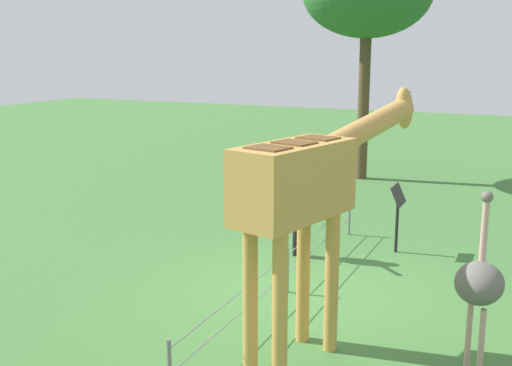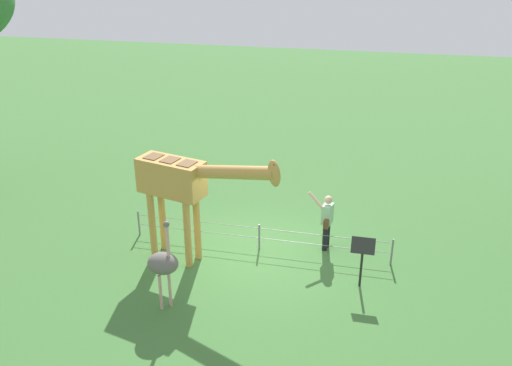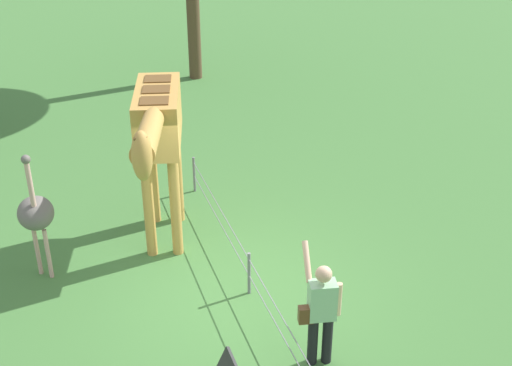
% 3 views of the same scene
% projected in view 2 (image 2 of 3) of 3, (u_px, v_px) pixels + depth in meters
% --- Properties ---
extents(ground_plane, '(60.00, 60.00, 0.00)m').
position_uv_depth(ground_plane, '(257.00, 253.00, 14.65)').
color(ground_plane, '#427538').
extents(giraffe, '(3.87, 1.43, 3.31)m').
position_uv_depth(giraffe, '(183.00, 184.00, 13.45)').
color(giraffe, '#C69347').
rests_on(giraffe, ground_plane).
extents(visitor, '(0.70, 0.59, 1.69)m').
position_uv_depth(visitor, '(327.00, 219.00, 14.50)').
color(visitor, black).
rests_on(visitor, ground_plane).
extents(ostrich, '(0.70, 0.56, 2.25)m').
position_uv_depth(ostrich, '(163.00, 264.00, 12.02)').
color(ostrich, '#CC9E93').
rests_on(ostrich, ground_plane).
extents(info_sign, '(0.56, 0.21, 1.32)m').
position_uv_depth(info_sign, '(363.00, 252.00, 12.88)').
color(info_sign, black).
rests_on(info_sign, ground_plane).
extents(wire_fence, '(7.05, 0.05, 0.75)m').
position_uv_depth(wire_fence, '(259.00, 236.00, 14.69)').
color(wire_fence, slate).
rests_on(wire_fence, ground_plane).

